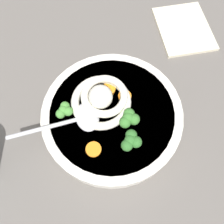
{
  "coord_description": "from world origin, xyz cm",
  "views": [
    {
      "loc": [
        -16.47,
        -4.51,
        49.17
      ],
      "look_at": [
        0.54,
        -0.73,
        8.86
      ],
      "focal_mm": 36.53,
      "sensor_mm": 36.0,
      "label": 1
    }
  ],
  "objects_px": {
    "soup_bowl": "(112,116)",
    "soup_spoon": "(80,119)",
    "noodle_pile": "(102,99)",
    "folded_napkin": "(184,29)"
  },
  "relations": [
    {
      "from": "soup_bowl",
      "to": "soup_spoon",
      "type": "relative_size",
      "value": 1.65
    },
    {
      "from": "soup_bowl",
      "to": "noodle_pile",
      "type": "relative_size",
      "value": 2.15
    },
    {
      "from": "soup_spoon",
      "to": "noodle_pile",
      "type": "bearing_deg",
      "value": -153.58
    },
    {
      "from": "soup_bowl",
      "to": "soup_spoon",
      "type": "height_order",
      "value": "soup_spoon"
    },
    {
      "from": "soup_spoon",
      "to": "folded_napkin",
      "type": "xyz_separation_m",
      "value": [
        0.31,
        -0.18,
        -0.05
      ]
    },
    {
      "from": "noodle_pile",
      "to": "soup_bowl",
      "type": "bearing_deg",
      "value": -123.24
    },
    {
      "from": "folded_napkin",
      "to": "soup_spoon",
      "type": "bearing_deg",
      "value": 150.33
    },
    {
      "from": "soup_bowl",
      "to": "noodle_pile",
      "type": "height_order",
      "value": "noodle_pile"
    },
    {
      "from": "noodle_pile",
      "to": "soup_spoon",
      "type": "distance_m",
      "value": 0.06
    },
    {
      "from": "noodle_pile",
      "to": "soup_spoon",
      "type": "xyz_separation_m",
      "value": [
        -0.04,
        0.03,
        -0.01
      ]
    }
  ]
}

